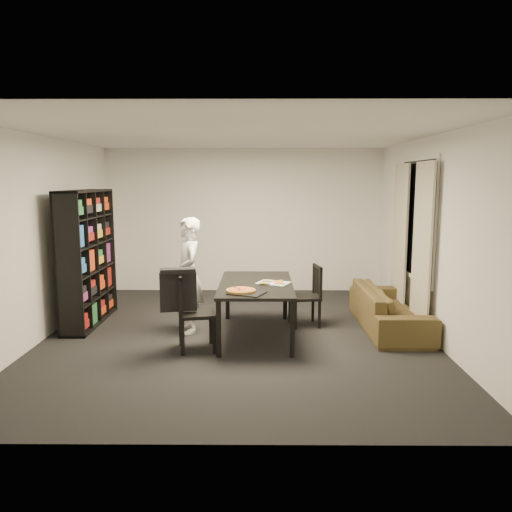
{
  "coord_description": "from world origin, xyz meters",
  "views": [
    {
      "loc": [
        0.29,
        -6.36,
        2.04
      ],
      "look_at": [
        0.24,
        0.1,
        1.05
      ],
      "focal_mm": 35.0,
      "sensor_mm": 36.0,
      "label": 1
    }
  ],
  "objects_px": {
    "baking_tray": "(247,293)",
    "person": "(189,275)",
    "chair_left": "(189,307)",
    "chair_right": "(310,291)",
    "sofa": "(389,308)",
    "dining_table": "(256,288)",
    "pepperoni_pizza": "(241,290)",
    "bookshelf": "(87,257)"
  },
  "relations": [
    {
      "from": "dining_table",
      "to": "chair_right",
      "type": "bearing_deg",
      "value": 32.65
    },
    {
      "from": "dining_table",
      "to": "baking_tray",
      "type": "height_order",
      "value": "baking_tray"
    },
    {
      "from": "chair_right",
      "to": "baking_tray",
      "type": "height_order",
      "value": "chair_right"
    },
    {
      "from": "dining_table",
      "to": "baking_tray",
      "type": "bearing_deg",
      "value": -100.0
    },
    {
      "from": "bookshelf",
      "to": "person",
      "type": "height_order",
      "value": "bookshelf"
    },
    {
      "from": "bookshelf",
      "to": "pepperoni_pizza",
      "type": "height_order",
      "value": "bookshelf"
    },
    {
      "from": "chair_left",
      "to": "person",
      "type": "height_order",
      "value": "person"
    },
    {
      "from": "baking_tray",
      "to": "sofa",
      "type": "height_order",
      "value": "baking_tray"
    },
    {
      "from": "bookshelf",
      "to": "chair_right",
      "type": "relative_size",
      "value": 2.21
    },
    {
      "from": "pepperoni_pizza",
      "to": "chair_right",
      "type": "bearing_deg",
      "value": 47.89
    },
    {
      "from": "bookshelf",
      "to": "pepperoni_pizza",
      "type": "distance_m",
      "value": 2.51
    },
    {
      "from": "chair_left",
      "to": "pepperoni_pizza",
      "type": "height_order",
      "value": "chair_left"
    },
    {
      "from": "bookshelf",
      "to": "baking_tray",
      "type": "bearing_deg",
      "value": -27.47
    },
    {
      "from": "chair_left",
      "to": "sofa",
      "type": "xyz_separation_m",
      "value": [
        2.64,
        0.91,
        -0.25
      ]
    },
    {
      "from": "chair_right",
      "to": "baking_tray",
      "type": "relative_size",
      "value": 2.15
    },
    {
      "from": "person",
      "to": "chair_left",
      "type": "bearing_deg",
      "value": -9.93
    },
    {
      "from": "chair_right",
      "to": "baking_tray",
      "type": "distance_m",
      "value": 1.4
    },
    {
      "from": "chair_right",
      "to": "person",
      "type": "relative_size",
      "value": 0.55
    },
    {
      "from": "person",
      "to": "pepperoni_pizza",
      "type": "distance_m",
      "value": 1.03
    },
    {
      "from": "bookshelf",
      "to": "person",
      "type": "distance_m",
      "value": 1.56
    },
    {
      "from": "baking_tray",
      "to": "person",
      "type": "bearing_deg",
      "value": 135.95
    },
    {
      "from": "bookshelf",
      "to": "sofa",
      "type": "xyz_separation_m",
      "value": [
        4.24,
        -0.25,
        -0.67
      ]
    },
    {
      "from": "person",
      "to": "chair_right",
      "type": "bearing_deg",
      "value": 82.33
    },
    {
      "from": "baking_tray",
      "to": "sofa",
      "type": "xyz_separation_m",
      "value": [
        1.95,
        0.94,
        -0.43
      ]
    },
    {
      "from": "pepperoni_pizza",
      "to": "baking_tray",
      "type": "bearing_deg",
      "value": -32.7
    },
    {
      "from": "chair_left",
      "to": "sofa",
      "type": "bearing_deg",
      "value": -82.76
    },
    {
      "from": "baking_tray",
      "to": "pepperoni_pizza",
      "type": "relative_size",
      "value": 1.14
    },
    {
      "from": "dining_table",
      "to": "sofa",
      "type": "bearing_deg",
      "value": 10.6
    },
    {
      "from": "baking_tray",
      "to": "pepperoni_pizza",
      "type": "distance_m",
      "value": 0.09
    },
    {
      "from": "bookshelf",
      "to": "chair_left",
      "type": "bearing_deg",
      "value": -35.89
    },
    {
      "from": "dining_table",
      "to": "sofa",
      "type": "xyz_separation_m",
      "value": [
        1.84,
        0.34,
        -0.36
      ]
    },
    {
      "from": "bookshelf",
      "to": "pepperoni_pizza",
      "type": "relative_size",
      "value": 5.43
    },
    {
      "from": "chair_right",
      "to": "sofa",
      "type": "distance_m",
      "value": 1.11
    },
    {
      "from": "bookshelf",
      "to": "chair_right",
      "type": "bearing_deg",
      "value": -1.94
    },
    {
      "from": "pepperoni_pizza",
      "to": "sofa",
      "type": "height_order",
      "value": "pepperoni_pizza"
    },
    {
      "from": "bookshelf",
      "to": "chair_right",
      "type": "xyz_separation_m",
      "value": [
        3.16,
        -0.11,
        -0.46
      ]
    },
    {
      "from": "pepperoni_pizza",
      "to": "person",
      "type": "bearing_deg",
      "value": 135.02
    },
    {
      "from": "chair_left",
      "to": "chair_right",
      "type": "xyz_separation_m",
      "value": [
        1.56,
        1.05,
        -0.04
      ]
    },
    {
      "from": "chair_right",
      "to": "person",
      "type": "xyz_separation_m",
      "value": [
        -1.66,
        -0.31,
        0.28
      ]
    },
    {
      "from": "bookshelf",
      "to": "sofa",
      "type": "distance_m",
      "value": 4.3
    },
    {
      "from": "baking_tray",
      "to": "chair_right",
      "type": "bearing_deg",
      "value": 51.34
    },
    {
      "from": "baking_tray",
      "to": "pepperoni_pizza",
      "type": "bearing_deg",
      "value": 147.3
    }
  ]
}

